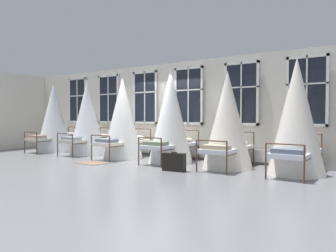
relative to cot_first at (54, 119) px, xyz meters
name	(u,v)px	position (x,y,z in m)	size (l,w,h in m)	color
ground	(141,161)	(4.34, -0.18, -1.23)	(24.44, 24.44, 0.00)	slate
back_wall_with_windows	(168,110)	(4.34, 1.23, 0.30)	(13.22, 0.10, 3.06)	beige
window_bank	(166,122)	(4.34, 1.11, -0.10)	(9.66, 0.10, 2.79)	black
cot_first	(54,119)	(0.00, 0.00, 0.00)	(1.28, 1.95, 2.54)	#4C3323
cot_second	(87,118)	(1.74, 0.09, 0.02)	(1.28, 1.95, 2.59)	#4C3323
cot_third	(123,119)	(3.43, 0.03, 0.02)	(1.28, 1.95, 2.58)	#4C3323
cot_fourth	(171,117)	(5.22, 0.08, 0.06)	(1.28, 1.96, 2.66)	#4C3323
cot_fifth	(227,121)	(6.98, 0.05, -0.03)	(1.28, 1.95, 2.49)	#4C3323
cot_sixth	(296,118)	(8.64, 0.08, 0.06)	(1.28, 1.94, 2.67)	#4C3323
rug_third	(92,163)	(3.47, -1.30, -1.23)	(0.80, 0.56, 0.01)	brown
suitcase_dark	(174,162)	(6.10, -1.09, -1.01)	(0.58, 0.27, 0.47)	black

